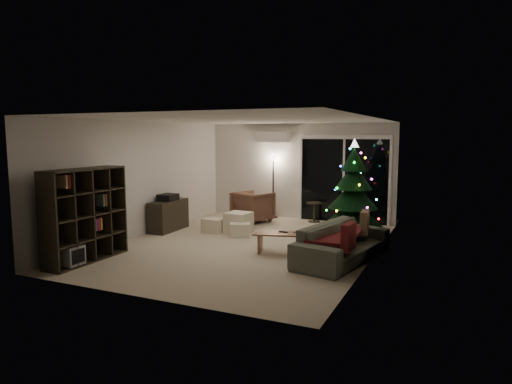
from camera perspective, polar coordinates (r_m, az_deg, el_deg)
room at (r=10.23m, az=4.57°, el=0.47°), size 6.50×7.51×2.60m
bookshelf at (r=8.63m, az=-21.50°, el=-2.61°), size 0.58×1.67×1.63m
media_cabinet at (r=10.76m, az=-10.89°, el=-2.89°), size 0.46×1.14×0.70m
stereo at (r=10.70m, az=-10.94°, el=-0.65°), size 0.35×0.42×0.15m
armchair at (r=11.61m, az=-0.39°, el=-1.83°), size 1.08×1.10×0.78m
ottoman at (r=10.33m, az=-2.21°, el=-3.85°), size 0.56×0.56×0.47m
cardboard_box_a at (r=10.40m, az=-5.36°, el=-4.21°), size 0.47×0.37×0.32m
cardboard_box_b at (r=9.94m, az=-2.03°, el=-4.78°), size 0.52×0.48×0.30m
side_table at (r=11.68m, az=7.29°, el=-2.51°), size 0.43×0.43×0.50m
floor_lamp at (r=12.13m, az=2.16°, el=0.64°), size 0.26×0.26×1.66m
sofa at (r=8.17m, az=10.76°, el=-6.25°), size 1.33×2.37×0.65m
sofa_throw at (r=8.16m, az=10.09°, el=-5.20°), size 0.70×1.61×0.05m
cushion_a at (r=8.69m, az=13.42°, el=-3.74°), size 0.17×0.44×0.43m
cushion_b at (r=7.44m, az=11.50°, el=-5.50°), size 0.16×0.44×0.43m
coffee_table at (r=8.48m, az=4.39°, el=-6.49°), size 1.38×0.79×0.41m
remote_a at (r=8.48m, az=3.45°, el=-4.98°), size 0.16×0.05×0.02m
remote_b at (r=8.44m, az=5.16°, el=-5.05°), size 0.16×0.09×0.02m
christmas_tree at (r=9.96m, az=12.06°, el=0.41°), size 1.44×1.44×2.12m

